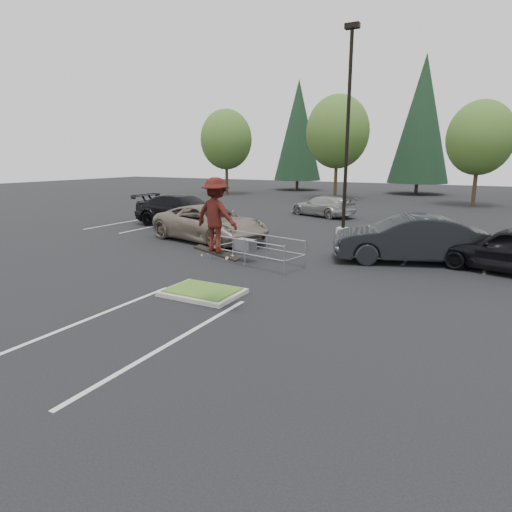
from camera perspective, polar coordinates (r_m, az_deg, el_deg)
The scene contains 15 objects.
ground at distance 12.60m, azimuth -7.12°, elevation -5.10°, with size 120.00×120.00×0.00m, color black.
grass_median at distance 12.58m, azimuth -7.13°, elevation -4.77°, with size 2.20×1.60×0.16m.
stall_lines at distance 18.25m, azimuth 0.35°, elevation 0.67°, with size 22.62×17.60×0.01m.
light_pole at distance 22.69m, azimuth 12.03°, elevation 14.38°, with size 0.70×0.60×10.12m.
decid_a at distance 47.01m, azimuth -3.98°, elevation 14.99°, with size 5.44×5.44×8.91m.
decid_b at distance 42.37m, azimuth 10.80°, elevation 15.65°, with size 5.89×5.89×9.64m.
decid_c at distance 39.59m, azimuth 27.67°, elevation 13.51°, with size 5.12×5.12×8.38m.
conif_a at distance 54.08m, azimuth 5.65°, elevation 16.30°, with size 5.72×5.72×13.00m.
conif_b at distance 50.87m, azimuth 21.25°, elevation 16.58°, with size 6.38×6.38×14.50m.
cart_corral at distance 16.19m, azimuth -1.11°, elevation 1.43°, with size 3.84×2.05×1.04m.
skateboarder at distance 10.57m, azimuth -5.31°, elevation 5.41°, with size 1.24×0.79×2.02m.
car_l_tan at distance 20.53m, azimuth -6.15°, elevation 4.36°, with size 2.80×6.07×1.69m, color #796B5D.
car_l_black at distance 25.29m, azimuth -9.56°, elevation 6.00°, with size 2.52×6.21×1.80m, color black.
car_r_charc at distance 17.17m, azimuth 19.49°, elevation 2.18°, with size 1.90×5.44×1.79m, color black.
car_far_silver at distance 29.55m, azimuth 9.02°, elevation 6.60°, with size 1.95×4.79×1.39m, color #9C9C97.
Camera 1 is at (7.01, -9.73, 3.88)m, focal length 30.00 mm.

